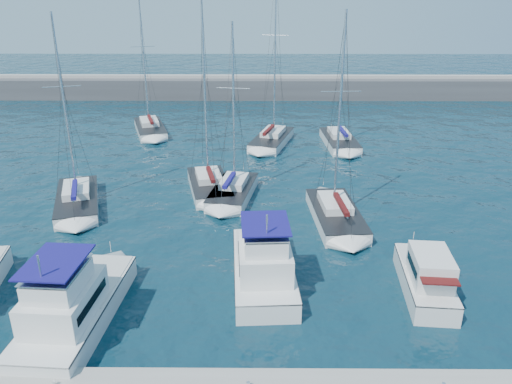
{
  "coord_description": "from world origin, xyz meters",
  "views": [
    {
      "loc": [
        0.44,
        -26.97,
        15.73
      ],
      "look_at": [
        0.21,
        4.43,
        3.0
      ],
      "focal_mm": 35.0,
      "sensor_mm": 36.0,
      "label": 1
    }
  ],
  "objects_px": {
    "sailboat_back_b": "(272,139)",
    "sailboat_back_c": "(339,141)",
    "sailboat_back_a": "(150,128)",
    "motor_yacht_stbd_inner": "(264,266)",
    "sailboat_mid_b": "(209,185)",
    "motor_yacht_port_inner": "(73,307)",
    "sailboat_mid_a": "(77,200)",
    "motor_yacht_stbd_outer": "(426,279)",
    "sailboat_mid_c": "(233,191)",
    "sailboat_mid_d": "(336,214)"
  },
  "relations": [
    {
      "from": "motor_yacht_stbd_outer",
      "to": "sailboat_mid_c",
      "type": "bearing_deg",
      "value": 134.45
    },
    {
      "from": "motor_yacht_stbd_inner",
      "to": "sailboat_mid_a",
      "type": "bearing_deg",
      "value": 139.41
    },
    {
      "from": "sailboat_mid_a",
      "to": "sailboat_mid_b",
      "type": "distance_m",
      "value": 10.53
    },
    {
      "from": "motor_yacht_port_inner",
      "to": "sailboat_mid_b",
      "type": "height_order",
      "value": "sailboat_mid_b"
    },
    {
      "from": "motor_yacht_port_inner",
      "to": "sailboat_back_c",
      "type": "height_order",
      "value": "sailboat_back_c"
    },
    {
      "from": "sailboat_mid_d",
      "to": "sailboat_back_c",
      "type": "xyz_separation_m",
      "value": [
        3.12,
        19.33,
        -0.01
      ]
    },
    {
      "from": "sailboat_mid_b",
      "to": "sailboat_mid_c",
      "type": "distance_m",
      "value": 2.45
    },
    {
      "from": "motor_yacht_port_inner",
      "to": "motor_yacht_stbd_outer",
      "type": "bearing_deg",
      "value": 13.3
    },
    {
      "from": "sailboat_mid_c",
      "to": "sailboat_mid_b",
      "type": "bearing_deg",
      "value": 157.56
    },
    {
      "from": "motor_yacht_stbd_inner",
      "to": "sailboat_mid_b",
      "type": "xyz_separation_m",
      "value": [
        -4.48,
        14.26,
        -0.58
      ]
    },
    {
      "from": "sailboat_mid_a",
      "to": "sailboat_back_c",
      "type": "distance_m",
      "value": 28.44
    },
    {
      "from": "sailboat_mid_b",
      "to": "sailboat_back_c",
      "type": "relative_size",
      "value": 1.17
    },
    {
      "from": "motor_yacht_stbd_inner",
      "to": "sailboat_mid_a",
      "type": "distance_m",
      "value": 18.24
    },
    {
      "from": "sailboat_back_b",
      "to": "sailboat_back_c",
      "type": "relative_size",
      "value": 1.32
    },
    {
      "from": "sailboat_mid_d",
      "to": "sailboat_back_a",
      "type": "relative_size",
      "value": 0.95
    },
    {
      "from": "motor_yacht_stbd_inner",
      "to": "sailboat_back_c",
      "type": "distance_m",
      "value": 29.08
    },
    {
      "from": "motor_yacht_stbd_outer",
      "to": "sailboat_mid_c",
      "type": "xyz_separation_m",
      "value": [
        -11.37,
        13.9,
        -0.42
      ]
    },
    {
      "from": "motor_yacht_stbd_outer",
      "to": "sailboat_mid_c",
      "type": "height_order",
      "value": "sailboat_mid_c"
    },
    {
      "from": "sailboat_mid_c",
      "to": "sailboat_back_b",
      "type": "relative_size",
      "value": 0.76
    },
    {
      "from": "sailboat_back_b",
      "to": "motor_yacht_stbd_outer",
      "type": "bearing_deg",
      "value": -59.3
    },
    {
      "from": "motor_yacht_port_inner",
      "to": "motor_yacht_stbd_inner",
      "type": "height_order",
      "value": "same"
    },
    {
      "from": "motor_yacht_stbd_outer",
      "to": "sailboat_mid_b",
      "type": "distance_m",
      "value": 20.3
    },
    {
      "from": "motor_yacht_stbd_inner",
      "to": "sailboat_mid_c",
      "type": "relative_size",
      "value": 0.62
    },
    {
      "from": "motor_yacht_stbd_outer",
      "to": "sailboat_mid_d",
      "type": "distance_m",
      "value": 10.12
    },
    {
      "from": "sailboat_mid_c",
      "to": "sailboat_back_a",
      "type": "relative_size",
      "value": 0.89
    },
    {
      "from": "sailboat_mid_c",
      "to": "motor_yacht_port_inner",
      "type": "bearing_deg",
      "value": -102.92
    },
    {
      "from": "motor_yacht_port_inner",
      "to": "sailboat_mid_b",
      "type": "bearing_deg",
      "value": 78.4
    },
    {
      "from": "motor_yacht_port_inner",
      "to": "sailboat_mid_c",
      "type": "xyz_separation_m",
      "value": [
        7.11,
        16.99,
        -0.61
      ]
    },
    {
      "from": "motor_yacht_port_inner",
      "to": "motor_yacht_stbd_inner",
      "type": "relative_size",
      "value": 1.1
    },
    {
      "from": "sailboat_back_a",
      "to": "sailboat_back_b",
      "type": "relative_size",
      "value": 0.85
    },
    {
      "from": "sailboat_mid_a",
      "to": "sailboat_back_a",
      "type": "bearing_deg",
      "value": 69.42
    },
    {
      "from": "motor_yacht_stbd_inner",
      "to": "motor_yacht_stbd_outer",
      "type": "height_order",
      "value": "motor_yacht_stbd_inner"
    },
    {
      "from": "motor_yacht_stbd_outer",
      "to": "sailboat_back_b",
      "type": "relative_size",
      "value": 0.37
    },
    {
      "from": "motor_yacht_stbd_inner",
      "to": "sailboat_mid_b",
      "type": "bearing_deg",
      "value": 104.12
    },
    {
      "from": "sailboat_mid_a",
      "to": "sailboat_back_b",
      "type": "height_order",
      "value": "sailboat_back_b"
    },
    {
      "from": "motor_yacht_port_inner",
      "to": "sailboat_back_b",
      "type": "distance_m",
      "value": 34.05
    },
    {
      "from": "motor_yacht_port_inner",
      "to": "sailboat_back_b",
      "type": "relative_size",
      "value": 0.52
    },
    {
      "from": "sailboat_mid_c",
      "to": "sailboat_back_b",
      "type": "bearing_deg",
      "value": 86.9
    },
    {
      "from": "sailboat_back_a",
      "to": "motor_yacht_port_inner",
      "type": "bearing_deg",
      "value": -101.85
    },
    {
      "from": "sailboat_mid_a",
      "to": "sailboat_mid_d",
      "type": "xyz_separation_m",
      "value": [
        19.83,
        -2.55,
        0.0
      ]
    },
    {
      "from": "motor_yacht_stbd_inner",
      "to": "sailboat_back_b",
      "type": "xyz_separation_m",
      "value": [
        1.1,
        28.31,
        -0.57
      ]
    },
    {
      "from": "sailboat_back_a",
      "to": "sailboat_back_c",
      "type": "height_order",
      "value": "sailboat_back_a"
    },
    {
      "from": "sailboat_mid_c",
      "to": "motor_yacht_stbd_inner",
      "type": "bearing_deg",
      "value": -69.67
    },
    {
      "from": "motor_yacht_port_inner",
      "to": "sailboat_back_a",
      "type": "xyz_separation_m",
      "value": [
        -3.76,
        36.86,
        -0.6
      ]
    },
    {
      "from": "sailboat_mid_c",
      "to": "sailboat_back_a",
      "type": "height_order",
      "value": "sailboat_back_a"
    },
    {
      "from": "motor_yacht_port_inner",
      "to": "sailboat_back_b",
      "type": "height_order",
      "value": "sailboat_back_b"
    },
    {
      "from": "motor_yacht_stbd_inner",
      "to": "motor_yacht_stbd_outer",
      "type": "relative_size",
      "value": 1.28
    },
    {
      "from": "motor_yacht_port_inner",
      "to": "sailboat_back_b",
      "type": "bearing_deg",
      "value": 75.62
    },
    {
      "from": "motor_yacht_port_inner",
      "to": "sailboat_mid_a",
      "type": "relative_size",
      "value": 0.65
    },
    {
      "from": "motor_yacht_stbd_outer",
      "to": "motor_yacht_stbd_inner",
      "type": "bearing_deg",
      "value": 179.15
    }
  ]
}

